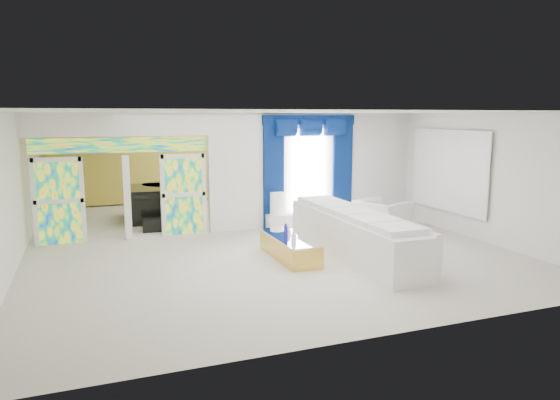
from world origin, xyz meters
name	(u,v)px	position (x,y,z in m)	size (l,w,h in m)	color
floor	(251,238)	(0.00, 0.00, 0.00)	(12.00, 12.00, 0.00)	#B7AF9E
dividing_wall	(315,169)	(2.15, 1.00, 1.50)	(5.70, 0.18, 3.00)	white
dividing_header	(120,125)	(-2.85, 1.00, 2.73)	(4.30, 0.18, 0.55)	white
stained_panel_left	(59,201)	(-4.28, 1.00, 1.00)	(0.95, 0.04, 2.00)	#994C3F
stained_panel_right	(184,194)	(-1.42, 1.00, 1.00)	(0.95, 0.04, 2.00)	#994C3F
stained_transom	(121,145)	(-2.85, 1.00, 2.25)	(4.00, 0.05, 0.35)	#994C3F
window_pane	(308,172)	(1.90, 0.90, 1.45)	(1.00, 0.02, 2.30)	white
blue_drape_left	(274,175)	(0.90, 0.87, 1.40)	(0.55, 0.10, 2.80)	#031349
blue_drape_right	(342,172)	(2.90, 0.87, 1.40)	(0.55, 0.10, 2.80)	#031349
blue_pelmet	(309,120)	(1.90, 0.87, 2.82)	(2.60, 0.12, 0.25)	#031349
wall_mirror	(449,171)	(4.94, -1.00, 1.55)	(0.04, 2.70, 1.90)	white
gold_curtains	(199,158)	(0.00, 5.90, 1.50)	(9.70, 0.12, 2.90)	#AC8929
white_sofa	(354,236)	(1.57, -2.28, 0.43)	(0.97, 4.52, 0.86)	white
coffee_table	(290,248)	(0.22, -1.98, 0.22)	(0.66, 1.97, 0.44)	gold
console_table	(288,221)	(1.24, 0.73, 0.19)	(1.16, 0.37, 0.39)	silver
table_lamp	(277,203)	(0.94, 0.73, 0.68)	(0.36, 0.36, 0.58)	white
armchair	(382,215)	(3.43, -0.37, 0.39)	(1.19, 1.04, 0.78)	white
grand_piano	(154,203)	(-1.91, 3.19, 0.47)	(1.41, 1.84, 0.93)	black
piano_bench	(162,224)	(-1.91, 1.59, 0.16)	(0.96, 0.37, 0.32)	black
tv_console	(60,210)	(-4.40, 3.47, 0.38)	(0.52, 0.47, 0.75)	#A37751
chandelier	(135,126)	(-2.30, 3.40, 2.65)	(0.60, 0.60, 0.60)	gold
decanters	(289,234)	(0.20, -2.01, 0.52)	(0.22, 0.69, 0.23)	#17148E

